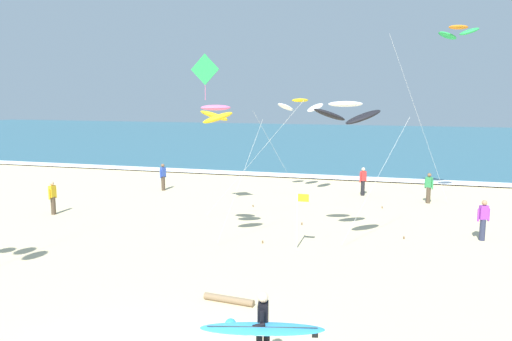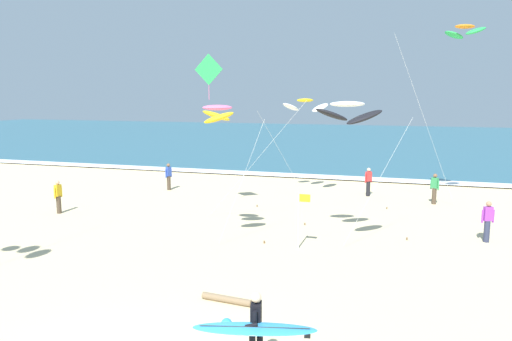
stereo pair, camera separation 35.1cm
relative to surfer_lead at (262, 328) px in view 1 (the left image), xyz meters
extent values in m
cube|color=#2D6075|center=(-2.46, 53.57, -1.01)|extent=(160.00, 60.00, 0.08)
cube|color=white|center=(-2.46, 23.87, -0.97)|extent=(160.00, 1.62, 0.01)
cube|color=black|center=(-0.04, 0.18, 0.13)|extent=(0.26, 0.37, 0.60)
cube|color=white|center=(-0.14, 0.16, 0.17)|extent=(0.05, 0.20, 0.32)
sphere|color=beige|center=(-0.04, 0.18, 0.55)|extent=(0.21, 0.21, 0.21)
cylinder|color=black|center=(0.01, -0.04, 0.24)|extent=(0.09, 0.09, 0.26)
cylinder|color=black|center=(-0.03, -0.14, 0.11)|extent=(0.26, 0.13, 0.14)
cylinder|color=black|center=(-0.08, 0.41, 0.09)|extent=(0.09, 0.09, 0.56)
ellipsoid|color=#3399D8|center=(0.03, -0.17, 0.07)|extent=(2.49, 1.02, 0.12)
cube|color=#333333|center=(0.03, -0.17, 0.11)|extent=(2.10, 0.44, 0.05)
cube|color=#262628|center=(1.03, 0.03, 0.00)|extent=(0.12, 0.04, 0.14)
ellipsoid|color=green|center=(5.60, 16.90, 7.50)|extent=(1.23, 1.10, 0.50)
ellipsoid|color=orange|center=(5.19, 17.60, 7.80)|extent=(1.22, 1.10, 0.20)
ellipsoid|color=green|center=(4.77, 18.30, 7.50)|extent=(1.23, 1.10, 0.50)
cylinder|color=silver|center=(3.57, 16.64, 3.22)|extent=(3.24, 1.93, 8.35)
cylinder|color=brown|center=(1.96, 15.68, -1.00)|extent=(0.06, 0.06, 0.10)
cube|color=green|center=(-5.83, 11.84, 5.65)|extent=(1.36, 0.12, 1.37)
cylinder|color=pink|center=(-5.83, 11.84, 4.63)|extent=(0.02, 0.02, 0.66)
cylinder|color=silver|center=(-3.58, 11.69, 1.67)|extent=(4.52, 0.31, 5.26)
cylinder|color=brown|center=(-1.32, 11.54, -1.00)|extent=(0.06, 0.06, 0.10)
ellipsoid|color=yellow|center=(-4.19, 8.60, 3.75)|extent=(1.23, 0.98, 0.52)
ellipsoid|color=pink|center=(-3.84, 7.81, 4.07)|extent=(1.22, 0.97, 0.20)
ellipsoid|color=yellow|center=(-3.48, 7.03, 3.75)|extent=(1.23, 0.98, 0.52)
cylinder|color=silver|center=(-3.06, 8.17, 1.35)|extent=(1.57, 0.73, 4.60)
cylinder|color=brown|center=(-2.28, 8.53, -1.00)|extent=(0.06, 0.06, 0.10)
ellipsoid|color=white|center=(-1.72, 17.24, 3.86)|extent=(1.06, 1.38, 0.58)
ellipsoid|color=yellow|center=(-2.62, 17.69, 4.24)|extent=(1.06, 1.38, 0.20)
ellipsoid|color=white|center=(-3.53, 18.13, 3.86)|extent=(1.06, 1.38, 0.58)
cylinder|color=silver|center=(-3.47, 15.97, 1.41)|extent=(1.70, 3.44, 4.72)
cylinder|color=brown|center=(-4.31, 14.26, -1.00)|extent=(0.06, 0.06, 0.10)
ellipsoid|color=black|center=(-0.01, 9.72, 3.79)|extent=(1.43, 1.29, 0.62)
ellipsoid|color=white|center=(0.66, 8.85, 4.20)|extent=(1.44, 1.29, 0.20)
ellipsoid|color=black|center=(1.33, 7.97, 3.79)|extent=(1.43, 1.29, 0.62)
cylinder|color=silver|center=(1.78, 9.71, 1.37)|extent=(2.25, 1.73, 4.65)
cylinder|color=brown|center=(2.90, 10.56, -1.00)|extent=(0.06, 0.06, 0.10)
cylinder|color=#4C3D2D|center=(4.23, 17.56, -0.63)|extent=(0.22, 0.22, 0.84)
cube|color=#339351|center=(4.23, 17.56, 0.06)|extent=(0.36, 0.34, 0.54)
sphere|color=brown|center=(4.23, 17.56, 0.44)|extent=(0.20, 0.20, 0.20)
cylinder|color=#339351|center=(4.40, 17.44, -0.04)|extent=(0.08, 0.08, 0.50)
cylinder|color=#339351|center=(4.07, 17.69, -0.04)|extent=(0.08, 0.08, 0.50)
cylinder|color=#2D334C|center=(5.80, 11.20, -0.63)|extent=(0.22, 0.22, 0.84)
cube|color=purple|center=(5.80, 11.20, 0.06)|extent=(0.36, 0.28, 0.54)
sphere|color=#A87A59|center=(5.80, 11.20, 0.44)|extent=(0.20, 0.20, 0.20)
cylinder|color=purple|center=(6.00, 11.28, -0.04)|extent=(0.08, 0.08, 0.50)
cylinder|color=purple|center=(5.60, 11.13, -0.04)|extent=(0.08, 0.08, 0.50)
cylinder|color=black|center=(0.83, 18.63, -0.63)|extent=(0.22, 0.22, 0.84)
cube|color=red|center=(0.83, 18.63, 0.06)|extent=(0.35, 0.36, 0.54)
sphere|color=beige|center=(0.83, 18.63, 0.44)|extent=(0.20, 0.20, 0.20)
cylinder|color=red|center=(0.68, 18.48, -0.04)|extent=(0.08, 0.08, 0.50)
cylinder|color=red|center=(0.97, 18.78, -0.04)|extent=(0.08, 0.08, 0.50)
cylinder|color=#4C3D2D|center=(-10.61, 16.93, -0.63)|extent=(0.22, 0.22, 0.84)
cube|color=#3351B7|center=(-10.61, 16.93, 0.06)|extent=(0.27, 0.36, 0.54)
sphere|color=brown|center=(-10.61, 16.93, 0.44)|extent=(0.20, 0.20, 0.20)
cylinder|color=#3351B7|center=(-10.67, 16.74, -0.04)|extent=(0.08, 0.08, 0.50)
cylinder|color=#3351B7|center=(-10.54, 17.13, -0.04)|extent=(0.08, 0.08, 0.50)
cylinder|color=#4C3D2D|center=(-12.94, 10.21, -0.63)|extent=(0.22, 0.22, 0.84)
cube|color=gold|center=(-12.94, 10.21, 0.06)|extent=(0.20, 0.33, 0.54)
sphere|color=tan|center=(-12.94, 10.21, 0.44)|extent=(0.20, 0.20, 0.20)
cylinder|color=gold|center=(-12.92, 10.42, -0.04)|extent=(0.08, 0.08, 0.50)
cylinder|color=gold|center=(-12.95, 10.00, -0.04)|extent=(0.08, 0.08, 0.50)
cylinder|color=silver|center=(-0.92, 8.31, 0.00)|extent=(0.05, 0.05, 2.10)
cube|color=yellow|center=(-0.70, 8.31, 0.85)|extent=(0.40, 0.02, 0.28)
sphere|color=#2D99DB|center=(-1.24, 1.70, -0.91)|extent=(0.28, 0.28, 0.28)
cylinder|color=#846B4C|center=(-1.78, 3.13, -0.96)|extent=(1.45, 0.32, 0.19)
camera|label=1|loc=(2.29, -8.57, 4.50)|focal=33.91mm
camera|label=2|loc=(2.62, -8.47, 4.50)|focal=33.91mm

